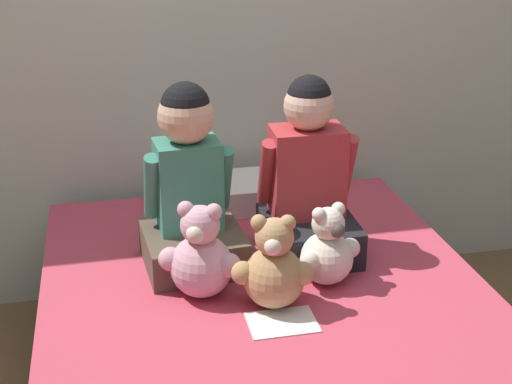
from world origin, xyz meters
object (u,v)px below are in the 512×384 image
object	(u,v)px
child_on_left	(190,188)
teddy_bear_between_children	(273,268)
bed	(273,369)
pillow_at_headboard	(229,193)
teddy_bear_held_by_left_child	(201,257)
teddy_bear_held_by_right_child	(327,251)
child_on_right	(308,182)
sign_card	(283,322)

from	to	relation	value
child_on_left	teddy_bear_between_children	world-z (taller)	child_on_left
bed	teddy_bear_between_children	xyz separation A→B (m)	(-0.00, 0.00, 0.38)
teddy_bear_between_children	pillow_at_headboard	distance (m)	0.80
teddy_bear_held_by_left_child	teddy_bear_held_by_right_child	distance (m)	0.42
teddy_bear_held_by_right_child	teddy_bear_between_children	size ratio (longest dim) A/B	0.90
child_on_right	sign_card	world-z (taller)	child_on_right
bed	teddy_bear_between_children	size ratio (longest dim) A/B	6.20
teddy_bear_held_by_left_child	child_on_right	bearing A→B (deg)	53.60
child_on_right	teddy_bear_between_children	size ratio (longest dim) A/B	2.07
child_on_left	child_on_right	bearing A→B (deg)	-4.24
child_on_left	sign_card	bearing A→B (deg)	-68.80
bed	teddy_bear_held_by_right_child	world-z (taller)	teddy_bear_held_by_right_child
teddy_bear_held_by_right_child	teddy_bear_held_by_left_child	bearing A→B (deg)	157.99
child_on_right	pillow_at_headboard	distance (m)	0.54
child_on_right	teddy_bear_held_by_left_child	bearing A→B (deg)	-149.30
bed	child_on_right	distance (m)	0.66
child_on_right	teddy_bear_held_by_left_child	world-z (taller)	child_on_right
bed	sign_card	size ratio (longest dim) A/B	9.22
sign_card	child_on_right	bearing A→B (deg)	65.97
child_on_right	pillow_at_headboard	bearing A→B (deg)	116.22
teddy_bear_between_children	pillow_at_headboard	bearing A→B (deg)	103.21
teddy_bear_held_by_right_child	sign_card	world-z (taller)	teddy_bear_held_by_right_child
child_on_right	sign_card	bearing A→B (deg)	-112.62
pillow_at_headboard	sign_card	xyz separation A→B (m)	(0.00, -0.90, -0.05)
teddy_bear_between_children	sign_card	bearing A→B (deg)	-72.82
teddy_bear_held_by_right_child	bed	bearing A→B (deg)	-174.69
teddy_bear_held_by_right_child	sign_card	size ratio (longest dim) A/B	1.35
bed	child_on_right	xyz separation A→B (m)	(0.21, 0.35, 0.52)
bed	child_on_left	size ratio (longest dim) A/B	2.99
sign_card	teddy_bear_held_by_right_child	bearing A→B (deg)	45.99
teddy_bear_held_by_right_child	sign_card	xyz separation A→B (m)	(-0.20, -0.21, -0.12)
child_on_left	teddy_bear_held_by_right_child	size ratio (longest dim) A/B	2.29
child_on_left	teddy_bear_held_by_left_child	distance (m)	0.28
child_on_right	teddy_bear_held_by_right_child	world-z (taller)	child_on_right
teddy_bear_between_children	bed	bearing A→B (deg)	8.24
pillow_at_headboard	bed	bearing A→B (deg)	-90.00
child_on_left	child_on_right	world-z (taller)	same
teddy_bear_held_by_left_child	sign_card	distance (m)	0.34
bed	teddy_bear_held_by_right_child	bearing A→B (deg)	25.95
sign_card	child_on_left	bearing A→B (deg)	115.61
pillow_at_headboard	child_on_left	bearing A→B (deg)	-115.64
child_on_left	child_on_right	distance (m)	0.42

